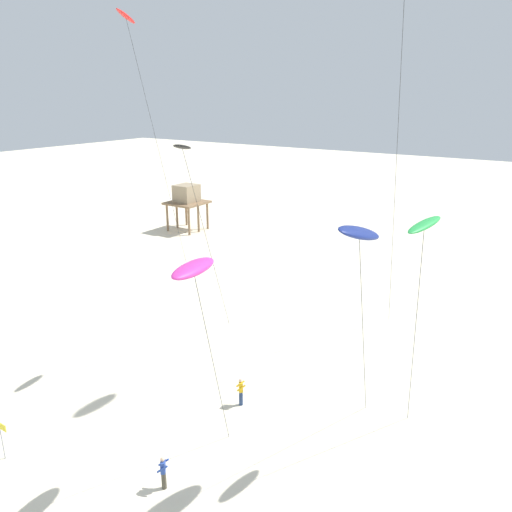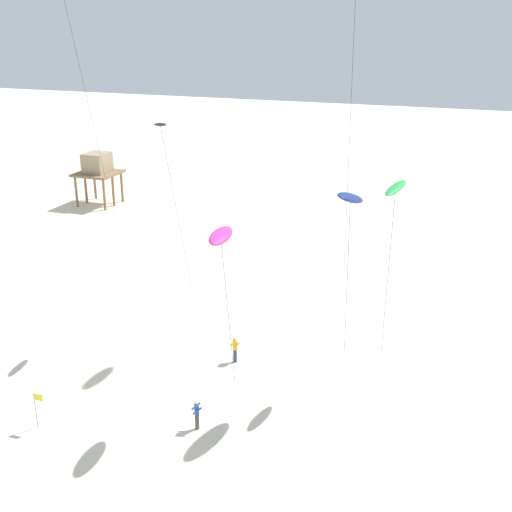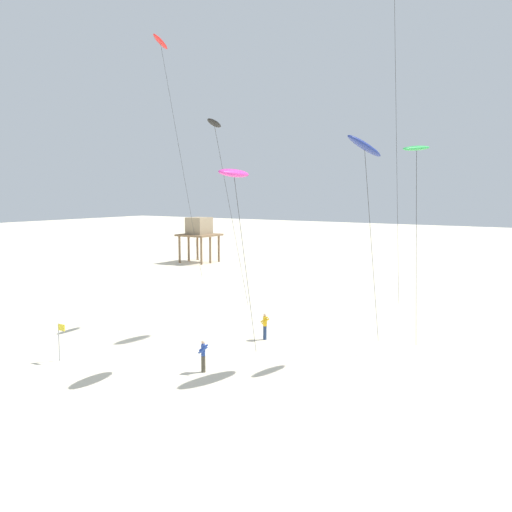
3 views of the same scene
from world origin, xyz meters
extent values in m
plane|color=beige|center=(0.00, 0.00, 0.00)|extent=(260.00, 260.00, 0.00)
ellipsoid|color=black|center=(-2.47, 8.36, 13.88)|extent=(1.09, 2.09, 0.64)
cylinder|color=#262626|center=(-3.00, 11.20, 6.90)|extent=(1.08, 5.71, 13.81)
ellipsoid|color=green|center=(12.02, 7.22, 11.52)|extent=(1.10, 2.85, 0.50)
cylinder|color=#262626|center=(11.77, 8.58, 5.71)|extent=(0.53, 2.74, 11.43)
cylinder|color=#262626|center=(7.02, 18.26, 12.18)|extent=(1.25, 6.60, 24.37)
ellipsoid|color=red|center=(-13.84, 15.48, 22.39)|extent=(1.34, 2.45, 1.23)
cylinder|color=#262626|center=(-14.51, 19.07, 11.14)|extent=(1.36, 7.21, 22.28)
ellipsoid|color=navy|center=(10.21, 4.44, 11.52)|extent=(1.35, 3.43, 1.48)
cylinder|color=#262626|center=(9.73, 7.02, 5.69)|extent=(0.99, 5.20, 11.39)
ellipsoid|color=#D8339E|center=(4.83, 0.47, 10.14)|extent=(1.33, 2.95, 0.60)
cylinder|color=#262626|center=(4.56, 1.89, 4.99)|extent=(0.56, 2.88, 9.99)
cylinder|color=#4C4738|center=(3.99, -1.14, 0.44)|extent=(0.22, 0.22, 0.88)
cube|color=#2D4CA5|center=(3.99, -1.14, 1.17)|extent=(0.36, 0.39, 0.58)
sphere|color=beige|center=(3.99, -1.14, 1.57)|extent=(0.20, 0.20, 0.20)
cylinder|color=#2D4CA5|center=(4.12, -1.32, 1.22)|extent=(0.46, 0.36, 0.39)
cylinder|color=#2D4CA5|center=(3.86, -0.96, 1.22)|extent=(0.46, 0.36, 0.39)
cylinder|color=navy|center=(3.22, 5.95, 0.44)|extent=(0.22, 0.22, 0.88)
cube|color=gold|center=(3.22, 5.95, 1.17)|extent=(0.38, 0.39, 0.58)
sphere|color=beige|center=(3.22, 5.95, 1.57)|extent=(0.20, 0.20, 0.20)
cylinder|color=gold|center=(3.37, 5.79, 1.22)|extent=(0.43, 0.40, 0.39)
cylinder|color=gold|center=(3.07, 6.11, 1.22)|extent=(0.43, 0.40, 0.39)
cylinder|color=#846647|center=(-26.23, 31.80, 1.72)|extent=(0.28, 0.28, 3.45)
cylinder|color=#846647|center=(-22.64, 31.80, 1.72)|extent=(0.28, 0.28, 3.45)
cylinder|color=#846647|center=(-26.23, 35.44, 1.72)|extent=(0.28, 0.28, 3.45)
cylinder|color=#846647|center=(-22.64, 35.44, 1.72)|extent=(0.28, 0.28, 3.45)
cylinder|color=#846647|center=(-26.23, 33.62, 1.72)|extent=(0.28, 0.28, 3.45)
cylinder|color=#846647|center=(-22.64, 33.62, 1.72)|extent=(0.28, 0.28, 3.45)
cube|color=#846647|center=(-24.44, 33.62, 3.57)|extent=(4.49, 4.55, 0.24)
cube|color=#9E896B|center=(-24.44, 33.62, 4.77)|extent=(2.47, 2.73, 2.16)
cylinder|color=gray|center=(-3.80, -3.96, 1.05)|extent=(0.05, 0.05, 2.10)
cube|color=yellow|center=(-3.52, -3.96, 1.90)|extent=(0.52, 0.03, 0.36)
camera|label=1|loc=(17.46, -14.16, 16.89)|focal=35.42mm
camera|label=2|loc=(16.72, -26.69, 20.11)|focal=45.59mm
camera|label=3|loc=(21.60, -23.03, 9.25)|focal=39.47mm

